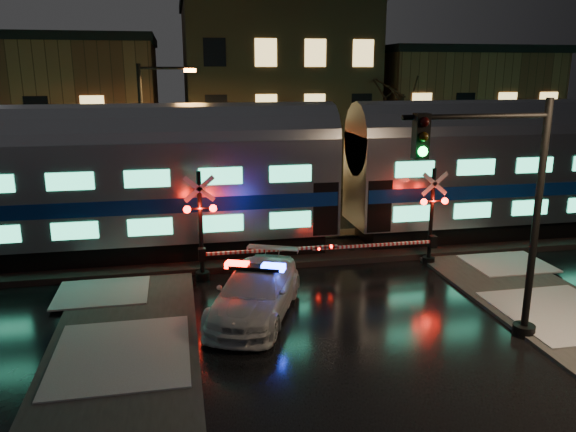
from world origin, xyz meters
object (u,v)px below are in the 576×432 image
at_px(traffic_light, 502,218).
at_px(crossing_signal_left, 211,236).
at_px(streetlight, 149,138).
at_px(police_car, 255,292).
at_px(crossing_signal_right, 423,227).

bearing_deg(traffic_light, crossing_signal_left, 149.71).
bearing_deg(traffic_light, streetlight, 136.59).
distance_m(police_car, streetlight, 11.15).
xyz_separation_m(police_car, streetlight, (-3.36, 9.99, 3.65)).
xyz_separation_m(crossing_signal_right, crossing_signal_left, (-8.04, 0.00, 0.08)).
xyz_separation_m(crossing_signal_right, streetlight, (-10.29, 6.70, 2.85)).
height_order(crossing_signal_right, crossing_signal_left, crossing_signal_left).
height_order(police_car, streetlight, streetlight).
relative_size(traffic_light, streetlight, 0.87).
distance_m(crossing_signal_left, traffic_light, 9.82).
relative_size(crossing_signal_right, streetlight, 0.70).
relative_size(crossing_signal_left, traffic_light, 0.84).
xyz_separation_m(crossing_signal_left, streetlight, (-2.26, 6.70, 2.77)).
bearing_deg(police_car, streetlight, 131.02).
distance_m(police_car, crossing_signal_left, 3.58).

